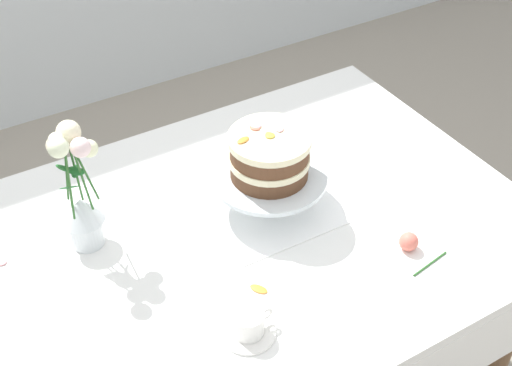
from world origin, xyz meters
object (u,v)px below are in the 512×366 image
object	(u,v)px
layer_cake	(269,155)
teacup	(249,325)
flower_vase	(79,194)
fallen_rose	(409,242)
cake_stand	(269,180)
dining_table	(250,259)

from	to	relation	value
layer_cake	teacup	world-z (taller)	layer_cake
flower_vase	fallen_rose	world-z (taller)	flower_vase
cake_stand	layer_cake	distance (m)	0.08
cake_stand	teacup	world-z (taller)	cake_stand
cake_stand	flower_vase	distance (m)	0.46
teacup	fallen_rose	distance (m)	0.45
fallen_rose	dining_table	bearing A→B (deg)	141.48
dining_table	teacup	distance (m)	0.32
dining_table	teacup	bearing A→B (deg)	-120.73
flower_vase	fallen_rose	bearing A→B (deg)	-32.46
flower_vase	layer_cake	bearing A→B (deg)	-13.45
fallen_rose	teacup	bearing A→B (deg)	-177.34
cake_stand	layer_cake	size ratio (longest dim) A/B	1.44
dining_table	layer_cake	world-z (taller)	layer_cake
layer_cake	fallen_rose	distance (m)	0.39
teacup	fallen_rose	world-z (taller)	teacup
dining_table	cake_stand	size ratio (longest dim) A/B	4.83
cake_stand	layer_cake	bearing A→B (deg)	110.75
teacup	fallen_rose	bearing A→B (deg)	2.66
teacup	fallen_rose	size ratio (longest dim) A/B	1.02
teacup	flower_vase	bearing A→B (deg)	114.22
cake_stand	fallen_rose	size ratio (longest dim) A/B	2.51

